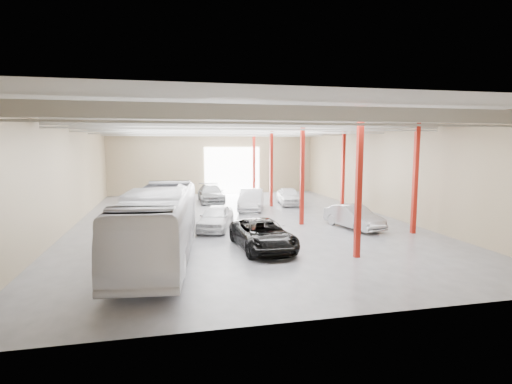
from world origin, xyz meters
name	(u,v)px	position (x,y,z in m)	size (l,w,h in m)	color
depot_shell	(241,149)	(0.13, 0.48, 4.98)	(22.12, 32.12, 7.06)	#4E4E53
coach_bus	(160,223)	(-5.32, -8.00, 1.66)	(2.79, 11.90, 3.32)	white
black_sedan	(263,235)	(-0.22, -7.58, 0.75)	(2.50, 5.42, 1.51)	black
car_row_a	(216,218)	(-2.00, -2.38, 0.77)	(1.81, 4.49, 1.53)	silver
car_row_b	(251,200)	(1.74, 4.50, 0.85)	(1.81, 5.18, 1.71)	silver
car_row_c	(211,193)	(-1.01, 9.70, 0.79)	(2.21, 5.44, 1.58)	slate
car_right_near	(354,217)	(6.63, -3.92, 0.74)	(1.56, 4.48, 1.48)	#A2A3A6
car_right_far	(289,196)	(5.57, 6.56, 0.76)	(1.79, 4.46, 1.52)	silver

